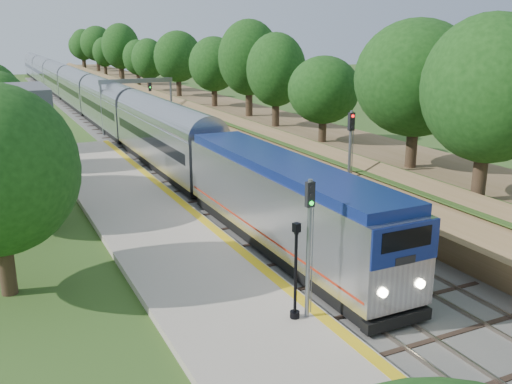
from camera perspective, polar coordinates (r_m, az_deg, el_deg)
name	(u,v)px	position (r m, az deg, el deg)	size (l,w,h in m)	color
trackbed	(125,127)	(71.98, -13.01, 6.39)	(9.50, 170.00, 0.28)	#4C4944
platform	(188,262)	(28.96, -6.81, -7.01)	(6.40, 68.00, 0.38)	#AEA08C
yellow_stripe	(240,250)	(29.85, -1.63, -5.78)	(0.55, 68.00, 0.01)	gold
embankment	(189,107)	(73.98, -6.74, 8.41)	(10.64, 170.00, 11.70)	brown
signal_gantry	(136,91)	(66.65, -11.87, 9.85)	(8.40, 0.38, 6.20)	slate
trees_behind_platform	(43,171)	(30.87, -20.51, 2.00)	(7.82, 53.32, 7.21)	#332316
train	(79,93)	(90.70, -17.28, 9.44)	(3.20, 149.85, 4.70)	black
lamppost_far	(296,276)	(22.49, 3.97, -8.42)	(0.39, 0.39, 3.97)	black
signal_platform	(309,234)	(21.98, 5.31, -4.24)	(0.33, 0.26, 5.66)	slate
signal_farside	(350,154)	(35.07, 9.37, 3.82)	(0.37, 0.29, 6.68)	slate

